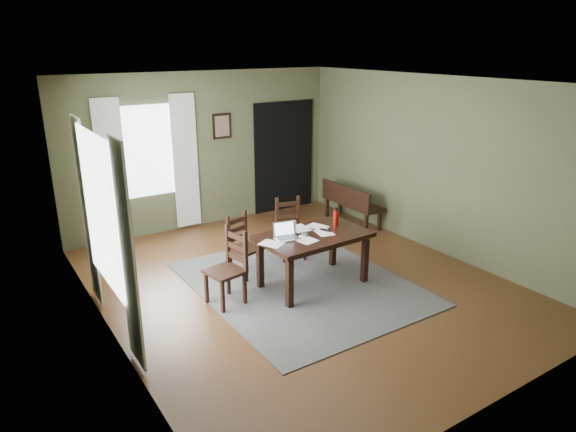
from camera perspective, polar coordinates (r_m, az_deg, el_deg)
ground at (r=7.11m, az=1.33°, el=-7.58°), size 5.00×6.00×0.01m
room_shell at (r=6.51m, az=1.45°, el=6.83°), size 5.02×6.02×2.71m
rug at (r=7.11m, az=1.33°, el=-7.50°), size 2.60×3.20×0.01m
dining_table at (r=6.84m, az=2.85°, el=-2.72°), size 1.48×0.92×0.73m
chair_end at (r=6.47m, az=-6.65°, el=-5.76°), size 0.49×0.49×0.97m
chair_back_left at (r=7.24m, az=-4.97°, el=-3.34°), size 0.48×0.48×0.88m
chair_back_right at (r=7.81m, az=0.26°, el=-1.46°), size 0.49×0.49×0.91m
bench at (r=9.32m, az=6.92°, el=1.69°), size 0.41×1.29×0.73m
laptop at (r=6.65m, az=-0.25°, el=-2.01°), size 0.34×0.29×0.21m
computer_mouse at (r=6.74m, az=1.87°, el=-2.05°), size 0.06×0.10×0.03m
tv_remote at (r=6.92m, az=4.22°, el=-1.59°), size 0.11×0.17×0.02m
drinking_glass at (r=6.86m, az=0.61°, el=-1.13°), size 0.09×0.09×0.15m
water_bottle at (r=7.09m, az=5.33°, el=-0.18°), size 0.09×0.09×0.26m
paper_a at (r=6.47m, az=-1.86°, el=-3.10°), size 0.33×0.36×0.00m
paper_b at (r=6.86m, az=4.06°, el=-1.86°), size 0.26×0.30×0.00m
paper_c at (r=7.00m, az=1.29°, el=-1.38°), size 0.25×0.32×0.00m
paper_d at (r=7.08m, az=3.27°, el=-1.17°), size 0.28×0.32×0.00m
paper_e at (r=6.60m, az=1.92°, el=-2.64°), size 0.28×0.34×0.00m
window_left at (r=5.82m, az=-20.25°, el=0.59°), size 0.01×1.30×1.70m
window_back at (r=8.79m, az=-15.26°, el=6.95°), size 1.00×0.01×1.50m
curtain_left_near at (r=5.16m, az=-17.43°, el=-4.36°), size 0.03×0.48×2.30m
curtain_left_far at (r=6.67m, az=-21.44°, el=0.42°), size 0.03×0.48×2.30m
curtain_back_left at (r=8.65m, az=-18.95°, el=4.71°), size 0.44×0.03×2.30m
curtain_back_right at (r=9.02m, az=-11.32°, el=5.91°), size 0.44×0.03×2.30m
framed_picture at (r=9.23m, az=-7.36°, el=9.89°), size 0.34×0.03×0.44m
doorway_back at (r=9.98m, az=-0.45°, el=6.62°), size 1.30×0.03×2.10m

